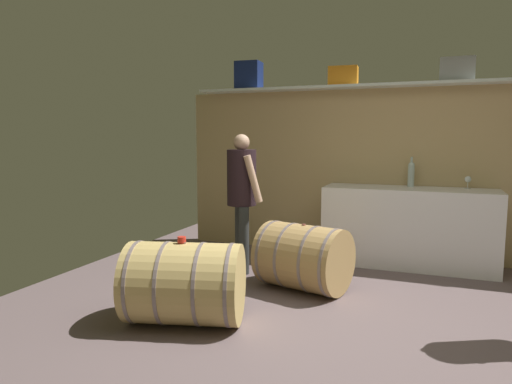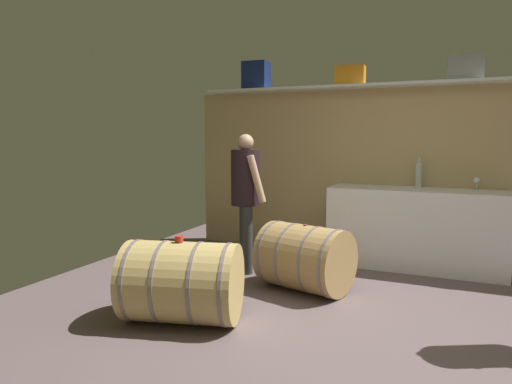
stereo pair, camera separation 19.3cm
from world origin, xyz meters
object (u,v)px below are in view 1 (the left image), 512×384
at_px(tasting_cup, 182,240).
at_px(wine_bottle_clear, 411,174).
at_px(winemaker_pouring, 242,188).
at_px(wine_barrel_far, 303,257).
at_px(toolcase_navy, 249,76).
at_px(wine_barrel_near, 185,283).
at_px(toolcase_grey, 457,70).
at_px(wine_glass, 468,180).
at_px(toolcase_orange, 343,76).
at_px(work_cabinet, 408,227).

bearing_deg(tasting_cup, wine_bottle_clear, 57.93).
bearing_deg(wine_bottle_clear, winemaker_pouring, -149.27).
bearing_deg(wine_barrel_far, toolcase_navy, 143.60).
height_order(toolcase_navy, wine_barrel_near, toolcase_navy).
bearing_deg(toolcase_navy, toolcase_grey, -3.88).
height_order(wine_glass, wine_barrel_far, wine_glass).
bearing_deg(toolcase_orange, winemaker_pouring, -133.93).
height_order(toolcase_navy, toolcase_grey, toolcase_navy).
distance_m(toolcase_navy, wine_barrel_near, 3.24).
distance_m(work_cabinet, winemaker_pouring, 1.96).
bearing_deg(toolcase_orange, wine_bottle_clear, -6.10).
bearing_deg(toolcase_orange, tasting_cup, -110.37).
bearing_deg(toolcase_grey, toolcase_navy, -179.12).
bearing_deg(toolcase_grey, wine_barrel_near, -127.11).
height_order(toolcase_grey, tasting_cup, toolcase_grey).
bearing_deg(tasting_cup, toolcase_navy, 100.13).
bearing_deg(tasting_cup, toolcase_orange, 73.39).
distance_m(wine_glass, wine_barrel_far, 2.17).
bearing_deg(winemaker_pouring, toolcase_orange, 107.67).
height_order(wine_bottle_clear, wine_barrel_near, wine_bottle_clear).
bearing_deg(toolcase_navy, tasting_cup, -83.75).
bearing_deg(toolcase_orange, work_cabinet, -17.68).
height_order(toolcase_navy, work_cabinet, toolcase_navy).
distance_m(toolcase_orange, winemaker_pouring, 1.87).
bearing_deg(wine_glass, toolcase_grey, 171.51).
bearing_deg(wine_glass, wine_barrel_near, -130.55).
relative_size(toolcase_orange, tasting_cup, 5.18).
relative_size(toolcase_orange, work_cabinet, 0.18).
bearing_deg(toolcase_grey, toolcase_orange, -179.12).
relative_size(wine_barrel_far, winemaker_pouring, 0.63).
bearing_deg(wine_bottle_clear, work_cabinet, -89.64).
bearing_deg(work_cabinet, toolcase_grey, 25.10).
relative_size(toolcase_navy, wine_barrel_far, 0.37).
height_order(toolcase_orange, wine_barrel_far, toolcase_orange).
xyz_separation_m(toolcase_navy, toolcase_orange, (1.22, 0.00, -0.06)).
xyz_separation_m(tasting_cup, winemaker_pouring, (-0.12, 1.51, 0.25)).
distance_m(toolcase_navy, winemaker_pouring, 1.73).
xyz_separation_m(toolcase_grey, wine_bottle_clear, (-0.43, -0.03, -1.16)).
bearing_deg(wine_glass, toolcase_orange, 178.98).
distance_m(toolcase_grey, tasting_cup, 3.60).
xyz_separation_m(toolcase_orange, wine_bottle_clear, (0.82, -0.03, -1.14)).
relative_size(work_cabinet, wine_bottle_clear, 5.48).
height_order(toolcase_orange, winemaker_pouring, toolcase_orange).
bearing_deg(tasting_cup, wine_barrel_far, 58.74).
xyz_separation_m(wine_barrel_near, tasting_cup, (-0.02, 0.00, 0.35)).
xyz_separation_m(wine_barrel_near, winemaker_pouring, (-0.14, 1.51, 0.60)).
distance_m(wine_barrel_far, winemaker_pouring, 1.08).
bearing_deg(toolcase_orange, toolcase_grey, -3.76).
height_order(wine_barrel_near, winemaker_pouring, winemaker_pouring).
bearing_deg(wine_bottle_clear, wine_barrel_far, -122.70).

